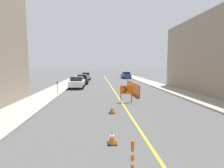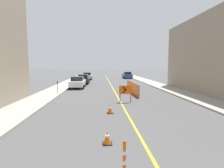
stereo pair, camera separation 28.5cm
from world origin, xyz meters
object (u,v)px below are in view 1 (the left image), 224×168
parked_car_curb_near (77,82)px  parked_car_opposite_side (126,75)px  arrow_barricade_primary (126,90)px  parked_car_curb_mid (82,79)px  traffic_cone_second (112,138)px  traffic_cone_third (112,109)px  parking_meter_near_curb (57,85)px  parked_car_curb_far (86,76)px  delineator_post_front (132,163)px

parked_car_curb_near → parked_car_opposite_side: 19.86m
arrow_barricade_primary → parked_car_opposite_side: (4.42, 27.23, -0.22)m
parked_car_curb_mid → parked_car_opposite_side: bearing=50.7°
traffic_cone_second → parked_car_curb_near: 17.89m
parked_car_curb_mid → parked_car_opposite_side: same height
traffic_cone_second → traffic_cone_third: 4.46m
traffic_cone_third → parking_meter_near_curb: (-5.18, 7.73, 0.76)m
traffic_cone_third → parked_car_curb_far: 27.40m
parked_car_opposite_side → delineator_post_front: bearing=-101.4°
traffic_cone_second → parked_car_opposite_side: 35.51m
arrow_barricade_primary → parked_car_opposite_side: bearing=77.0°
delineator_post_front → parked_car_opposite_side: 37.61m
parking_meter_near_curb → delineator_post_front: bearing=-70.2°
parking_meter_near_curb → arrow_barricade_primary: bearing=-33.8°
arrow_barricade_primary → parking_meter_near_curb: (-6.66, 4.46, 0.03)m
traffic_cone_second → arrow_barricade_primary: bearing=76.6°
traffic_cone_second → arrow_barricade_primary: 7.97m
traffic_cone_third → parking_meter_near_curb: bearing=123.8°
delineator_post_front → parked_car_curb_near: bearing=100.7°
traffic_cone_third → arrow_barricade_primary: bearing=65.7°
delineator_post_front → parked_car_curb_mid: size_ratio=0.26×
traffic_cone_third → arrow_barricade_primary: size_ratio=0.41×
parked_car_curb_far → parking_meter_near_curb: (-1.78, -19.45, 0.25)m
parked_car_opposite_side → parked_car_curb_far: bearing=-162.7°
parking_meter_near_curb → parked_car_curb_near: bearing=74.8°
parked_car_curb_far → parked_car_opposite_side: same height
delineator_post_front → arrow_barricade_primary: arrow_barricade_primary is taller
parking_meter_near_curb → traffic_cone_third: bearing=-56.2°
traffic_cone_third → parked_car_opposite_side: bearing=79.1°
arrow_barricade_primary → parked_car_curb_mid: size_ratio=0.33×
parked_car_curb_near → parked_car_opposite_side: same height
parked_car_curb_near → parking_meter_near_curb: size_ratio=3.32×
parked_car_curb_near → parked_car_curb_mid: (0.22, 5.58, 0.00)m
traffic_cone_third → parked_car_opposite_side: size_ratio=0.14×
traffic_cone_third → parked_car_curb_mid: (-3.49, 18.71, 0.51)m
traffic_cone_third → delineator_post_front: size_ratio=0.53×
traffic_cone_third → parking_meter_near_curb: size_ratio=0.45×
traffic_cone_second → arrow_barricade_primary: (1.84, 7.72, 0.76)m
arrow_barricade_primary → parked_car_curb_mid: bearing=104.1°
arrow_barricade_primary → parked_car_curb_near: 11.14m
traffic_cone_second → parking_meter_near_curb: bearing=111.6°
parked_car_curb_near → parked_car_curb_mid: size_ratio=1.00×
parked_car_curb_far → parking_meter_near_curb: 19.53m
parked_car_curb_mid → parking_meter_near_curb: bearing=-99.5°
parked_car_curb_near → traffic_cone_second: bearing=-78.2°
parked_car_curb_mid → parking_meter_near_curb: 11.11m
traffic_cone_third → parked_car_curb_near: 13.65m
parking_meter_near_curb → parked_car_opposite_side: bearing=64.1°
delineator_post_front → parking_meter_near_curb: bearing=109.8°
parked_car_opposite_side → parking_meter_near_curb: 25.32m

